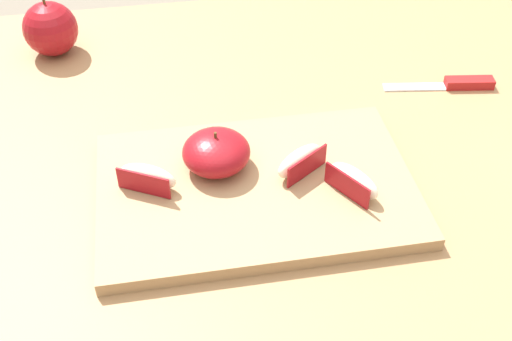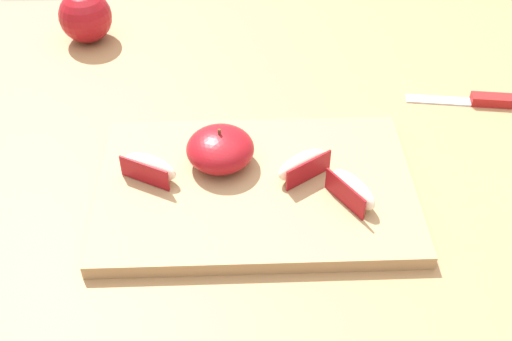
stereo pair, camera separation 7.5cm
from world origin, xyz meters
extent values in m
cube|color=#9E754C|center=(0.00, 0.00, 0.71)|extent=(1.24, 0.97, 0.03)
cube|color=#9E754C|center=(0.56, 0.42, 0.35)|extent=(0.06, 0.06, 0.69)
cube|color=#A37F56|center=(0.08, -0.03, 0.73)|extent=(0.37, 0.25, 0.02)
ellipsoid|color=maroon|center=(0.03, 0.01, 0.76)|extent=(0.08, 0.08, 0.05)
cylinder|color=#4C3319|center=(0.03, 0.01, 0.79)|extent=(0.00, 0.00, 0.01)
ellipsoid|color=#F4EACC|center=(0.13, -0.01, 0.76)|extent=(0.07, 0.06, 0.03)
cube|color=maroon|center=(0.14, -0.02, 0.76)|extent=(0.06, 0.04, 0.03)
ellipsoid|color=#F4EACC|center=(-0.05, -0.01, 0.76)|extent=(0.07, 0.05, 0.03)
cube|color=maroon|center=(-0.06, -0.02, 0.76)|extent=(0.06, 0.03, 0.03)
ellipsoid|color=#F4EACC|center=(0.18, -0.06, 0.76)|extent=(0.06, 0.07, 0.03)
cube|color=maroon|center=(0.17, -0.06, 0.76)|extent=(0.04, 0.06, 0.03)
cube|color=silver|center=(0.34, 0.16, 0.72)|extent=(0.09, 0.03, 0.00)
cube|color=maroon|center=(0.42, 0.15, 0.73)|extent=(0.07, 0.03, 0.01)
sphere|color=maroon|center=(-0.18, 0.35, 0.76)|extent=(0.08, 0.08, 0.08)
camera|label=1|loc=(-0.02, -0.58, 1.26)|focal=45.12mm
camera|label=2|loc=(0.05, -0.58, 1.26)|focal=45.12mm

